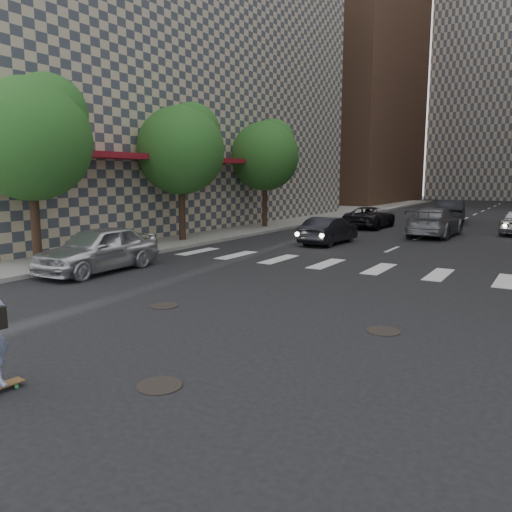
{
  "coord_description": "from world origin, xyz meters",
  "views": [
    {
      "loc": [
        6.23,
        -7.92,
        3.17
      ],
      "look_at": [
        0.07,
        2.2,
        1.3
      ],
      "focal_mm": 35.0,
      "sensor_mm": 36.0,
      "label": 1
    }
  ],
  "objects": [
    {
      "name": "tree_a",
      "position": [
        -9.45,
        3.14,
        4.65
      ],
      "size": [
        4.2,
        4.2,
        6.6
      ],
      "color": "#382619",
      "rests_on": "sidewalk_left"
    },
    {
      "name": "manhole_b",
      "position": [
        -2.0,
        1.2,
        0.01
      ],
      "size": [
        0.7,
        0.7,
        0.02
      ],
      "primitive_type": "cylinder",
      "color": "black",
      "rests_on": "ground"
    },
    {
      "name": "building_left",
      "position": [
        -18.49,
        18.48,
        12.48
      ],
      "size": [
        16.4,
        33.0,
        25.0
      ],
      "color": "tan",
      "rests_on": "ground"
    },
    {
      "name": "traffic_car_b",
      "position": [
        0.5,
        20.19,
        0.78
      ],
      "size": [
        2.34,
        5.44,
        1.56
      ],
      "primitive_type": "imported",
      "rotation": [
        0.0,
        0.0,
        3.11
      ],
      "color": "slate",
      "rests_on": "ground"
    },
    {
      "name": "manhole_a",
      "position": [
        1.2,
        -2.5,
        0.01
      ],
      "size": [
        0.7,
        0.7,
        0.02
      ],
      "primitive_type": "cylinder",
      "color": "black",
      "rests_on": "ground"
    },
    {
      "name": "tree_c",
      "position": [
        -9.45,
        19.14,
        4.65
      ],
      "size": [
        4.2,
        4.2,
        6.6
      ],
      "color": "#382619",
      "rests_on": "sidewalk_left"
    },
    {
      "name": "traffic_car_e",
      "position": [
        -0.27,
        29.09,
        0.81
      ],
      "size": [
        2.28,
        5.11,
        1.63
      ],
      "primitive_type": "imported",
      "rotation": [
        0.0,
        0.0,
        3.26
      ],
      "color": "black",
      "rests_on": "ground"
    },
    {
      "name": "sidewalk_left",
      "position": [
        -14.5,
        20.0,
        0.07
      ],
      "size": [
        13.0,
        80.0,
        0.15
      ],
      "primitive_type": "cube",
      "color": "gray",
      "rests_on": "ground"
    },
    {
      "name": "traffic_car_a",
      "position": [
        -3.16,
        14.27,
        0.65
      ],
      "size": [
        1.53,
        3.99,
        1.3
      ],
      "primitive_type": "imported",
      "rotation": [
        0.0,
        0.0,
        3.1
      ],
      "color": "black",
      "rests_on": "ground"
    },
    {
      "name": "ground",
      "position": [
        0.0,
        0.0,
        0.0
      ],
      "size": [
        160.0,
        160.0,
        0.0
      ],
      "primitive_type": "plane",
      "color": "black",
      "rests_on": "ground"
    },
    {
      "name": "tower_left",
      "position": [
        -20.0,
        55.0,
        20.0
      ],
      "size": [
        18.0,
        24.0,
        40.0
      ],
      "primitive_type": "cube",
      "color": "brown",
      "rests_on": "ground"
    },
    {
      "name": "traffic_car_c",
      "position": [
        -4.04,
        22.93,
        0.66
      ],
      "size": [
        2.21,
        4.78,
        1.33
      ],
      "primitive_type": "imported",
      "rotation": [
        0.0,
        0.0,
        3.14
      ],
      "color": "black",
      "rests_on": "ground"
    },
    {
      "name": "manhole_c",
      "position": [
        3.3,
        2.0,
        0.01
      ],
      "size": [
        0.7,
        0.7,
        0.02
      ],
      "primitive_type": "cylinder",
      "color": "black",
      "rests_on": "ground"
    },
    {
      "name": "tree_b",
      "position": [
        -9.45,
        11.14,
        4.65
      ],
      "size": [
        4.2,
        4.2,
        6.6
      ],
      "color": "#382619",
      "rests_on": "sidewalk_left"
    },
    {
      "name": "silver_sedan",
      "position": [
        -7.0,
        3.56,
        0.78
      ],
      "size": [
        2.03,
        4.65,
        1.56
      ],
      "primitive_type": "imported",
      "rotation": [
        0.0,
        0.0,
        0.04
      ],
      "color": "silver",
      "rests_on": "ground"
    }
  ]
}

